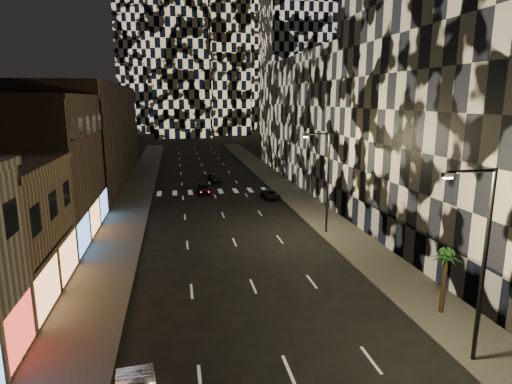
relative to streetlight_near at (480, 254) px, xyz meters
name	(u,v)px	position (x,y,z in m)	size (l,w,h in m)	color
sidewalk_left	(135,194)	(-18.35, 40.00, -5.28)	(4.00, 120.00, 0.15)	#47443F
sidewalk_right	(286,188)	(1.65, 40.00, -5.28)	(4.00, 120.00, 0.15)	#47443F
curb_left	(152,193)	(-16.25, 40.00, -5.28)	(0.20, 120.00, 0.15)	#4C4C47
curb_right	(271,189)	(-0.45, 40.00, -5.28)	(0.20, 120.00, 0.15)	#4C4C47
retail_brown	(30,171)	(-25.35, 23.50, 0.65)	(10.00, 15.00, 12.00)	brown
retail_filler_left	(89,135)	(-25.35, 50.00, 1.65)	(10.00, 40.00, 14.00)	brown
midrise_right	(493,112)	(11.65, 14.50, 5.65)	(16.00, 25.00, 22.00)	#232326
midrise_base	(394,233)	(3.95, 14.50, -3.85)	(0.60, 25.00, 3.00)	#383838
midrise_filler_right	(339,119)	(11.65, 47.00, 3.65)	(16.00, 40.00, 18.00)	#232326
streetlight_near	(480,254)	(0.00, 0.00, 0.00)	(2.55, 0.25, 9.00)	black
streetlight_far	(325,176)	(0.00, 20.00, 0.00)	(2.55, 0.25, 9.00)	black
car_dark_midlane	(204,189)	(-9.63, 38.99, -4.70)	(1.55, 3.85, 1.31)	black
car_dark_oncoming	(214,177)	(-7.52, 47.19, -4.72)	(1.76, 4.33, 1.26)	black
car_dark_rightlane	(270,194)	(-1.76, 34.47, -4.82)	(1.75, 3.81, 1.06)	black
palm_tree	(446,260)	(1.49, 4.35, -2.09)	(1.92, 1.90, 3.77)	#47331E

